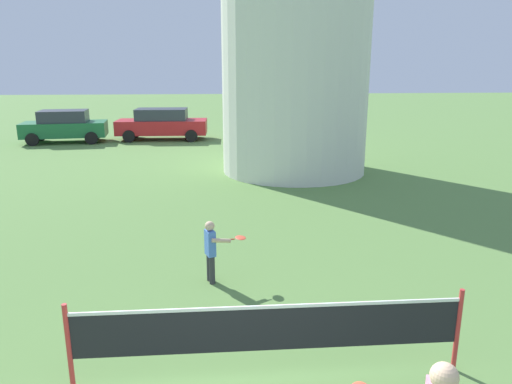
# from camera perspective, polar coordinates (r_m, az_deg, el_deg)

# --- Properties ---
(tennis_net) EXTENTS (4.70, 0.06, 1.10)m
(tennis_net) POSITION_cam_1_polar(r_m,az_deg,el_deg) (5.87, 1.59, -15.97)
(tennis_net) COLOR red
(tennis_net) RESTS_ON ground_plane
(player_far) EXTENTS (0.75, 0.36, 1.12)m
(player_far) POSITION_cam_1_polar(r_m,az_deg,el_deg) (8.36, -5.28, -6.63)
(player_far) COLOR #333338
(player_far) RESTS_ON ground_plane
(parked_car_green) EXTENTS (4.06, 2.22, 1.56)m
(parked_car_green) POSITION_cam_1_polar(r_m,az_deg,el_deg) (25.30, -21.83, 7.32)
(parked_car_green) COLOR #1E6638
(parked_car_green) RESTS_ON ground_plane
(parked_car_red) EXTENTS (4.51, 1.98, 1.56)m
(parked_car_red) POSITION_cam_1_polar(r_m,az_deg,el_deg) (24.88, -11.12, 7.99)
(parked_car_red) COLOR red
(parked_car_red) RESTS_ON ground_plane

